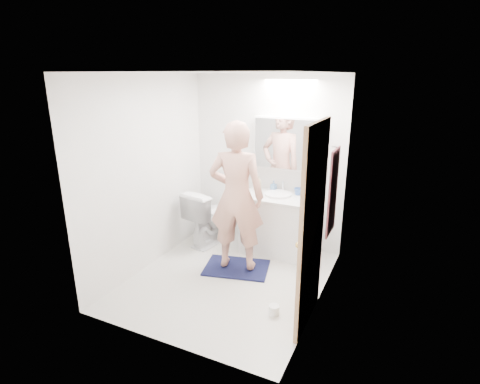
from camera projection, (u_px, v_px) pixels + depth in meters
The scene contains 23 objects.
floor at pixel (228, 279), 4.54m from camera, with size 2.50×2.50×0.00m, color silver.
ceiling at pixel (225, 72), 3.82m from camera, with size 2.50×2.50×0.00m, color white.
wall_back at pixel (267, 162), 5.26m from camera, with size 2.50×2.50×0.00m, color white.
wall_front at pixel (158, 223), 3.10m from camera, with size 2.50×2.50×0.00m, color white.
wall_left at pixel (148, 174), 4.62m from camera, with size 2.50×2.50×0.00m, color white.
wall_right at pixel (324, 198), 3.73m from camera, with size 2.50×2.50×0.00m, color white.
vanity_cabinet at pixel (276, 226), 5.14m from camera, with size 0.90×0.55×0.78m, color white.
countertop at pixel (277, 197), 5.02m from camera, with size 0.95×0.58×0.04m, color white.
sink_basin at pixel (278, 194), 5.04m from camera, with size 0.36×0.36×0.03m, color white.
faucet at pixel (283, 186), 5.18m from camera, with size 0.02×0.02×0.16m, color silver.
medicine_cabinet at pixel (286, 143), 4.98m from camera, with size 0.88×0.14×0.70m, color white.
mirror_panel at pixel (284, 144), 4.91m from camera, with size 0.84×0.01×0.66m, color silver.
toilet at pixel (211, 216), 5.43m from camera, with size 0.46×0.81×0.82m, color white.
bath_rug at pixel (237, 268), 4.79m from camera, with size 0.80×0.55×0.02m, color #12143A.
person at pixel (236, 197), 4.50m from camera, with size 0.67×0.44×1.84m, color tan.
door at pixel (312, 228), 3.50m from camera, with size 0.04×0.80×2.00m, color #A67653.
door_knob at pixel (299, 245), 3.27m from camera, with size 0.06×0.06×0.06m, color gold.
towel at pixel (333, 192), 4.25m from camera, with size 0.02×0.42×1.00m, color #111B36.
towel_hook at pixel (335, 147), 4.09m from camera, with size 0.02×0.02×0.07m, color silver.
soap_bottle_a at pixel (259, 183), 5.25m from camera, with size 0.08×0.08×0.20m, color tan.
soap_bottle_b at pixel (274, 186), 5.20m from camera, with size 0.07×0.07×0.15m, color #527FB1.
toothbrush_cup at pixel (298, 191), 5.04m from camera, with size 0.10×0.10×0.10m, color #3F6ABD.
toilet_paper_roll at pixel (274, 310), 3.86m from camera, with size 0.11×0.11×0.10m, color white.
Camera 1 is at (1.84, -3.56, 2.38)m, focal length 27.93 mm.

